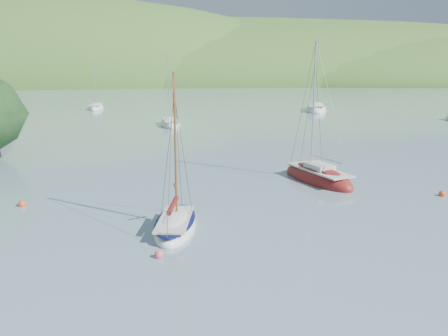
{
  "coord_description": "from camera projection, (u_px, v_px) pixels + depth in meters",
  "views": [
    {
      "loc": [
        -2.79,
        -18.77,
        8.76
      ],
      "look_at": [
        -0.82,
        8.0,
        2.65
      ],
      "focal_mm": 40.0,
      "sensor_mm": 36.0,
      "label": 1
    }
  ],
  "objects": [
    {
      "name": "distant_sloop_b",
      "position": [
        316.0,
        110.0,
        79.62
      ],
      "size": [
        5.0,
        9.34,
        12.66
      ],
      "rotation": [
        0.0,
        0.0,
        -0.22
      ],
      "color": "white",
      "rests_on": "ground"
    },
    {
      "name": "mooring_buoys",
      "position": [
        219.0,
        211.0,
        28.26
      ],
      "size": [
        26.41,
        9.06,
        0.46
      ],
      "color": "#EB515D",
      "rests_on": "ground"
    },
    {
      "name": "ground",
      "position": [
        258.0,
        274.0,
        20.39
      ],
      "size": [
        700.0,
        700.0,
        0.0
      ],
      "primitive_type": "plane",
      "color": "#738D9F",
      "rests_on": "ground"
    },
    {
      "name": "sloop_red",
      "position": [
        318.0,
        178.0,
        35.39
      ],
      "size": [
        4.93,
        7.56,
        10.59
      ],
      "rotation": [
        0.0,
        0.0,
        0.38
      ],
      "color": "maroon",
      "rests_on": "ground"
    },
    {
      "name": "distant_sloop_a",
      "position": [
        170.0,
        124.0,
        63.14
      ],
      "size": [
        3.24,
        7.05,
        9.7
      ],
      "rotation": [
        0.0,
        0.0,
        0.13
      ],
      "color": "white",
      "rests_on": "ground"
    },
    {
      "name": "distant_sloop_c",
      "position": [
        96.0,
        108.0,
        82.48
      ],
      "size": [
        2.69,
        6.68,
        9.36
      ],
      "rotation": [
        0.0,
        0.0,
        0.06
      ],
      "color": "white",
      "rests_on": "ground"
    },
    {
      "name": "daysailer_white",
      "position": [
        175.0,
        226.0,
        25.58
      ],
      "size": [
        2.68,
        5.74,
        8.51
      ],
      "rotation": [
        0.0,
        0.0,
        -0.12
      ],
      "color": "white",
      "rests_on": "ground"
    },
    {
      "name": "shoreline_hills",
      "position": [
        168.0,
        79.0,
        187.38
      ],
      "size": [
        690.0,
        135.0,
        56.0
      ],
      "color": "#296125",
      "rests_on": "ground"
    }
  ]
}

